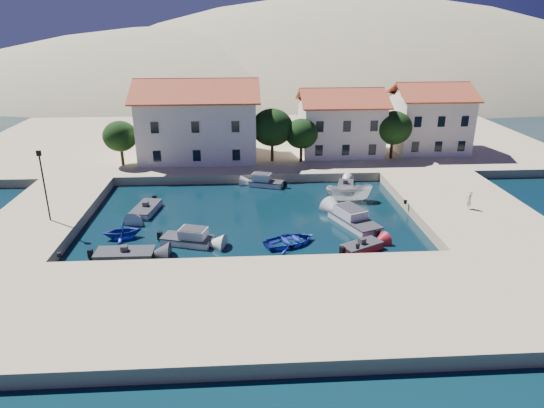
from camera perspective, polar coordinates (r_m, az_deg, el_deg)
The scene contains 23 objects.
ground at distance 36.50m, azimuth -2.19°, elevation -7.55°, with size 400.00×400.00×0.00m, color black.
quay_south at distance 31.08m, azimuth -1.90°, elevation -12.01°, with size 52.00×12.00×1.00m, color tan.
quay_east at distance 50.02m, azimuth 21.65°, elevation -0.35°, with size 11.00×20.00×1.00m, color tan.
quay_west at distance 48.93m, azimuth -25.38°, elevation -1.39°, with size 8.00×20.00×1.00m, color tan.
quay_north at distance 72.13m, azimuth -1.40°, elevation 7.39°, with size 80.00×36.00×1.00m, color tan.
hills at distance 162.35m, azimuth 4.09°, elevation 6.33°, with size 254.00×176.00×99.00m.
building_left at distance 61.40m, azimuth -8.67°, elevation 9.95°, with size 14.70×9.45×9.70m.
building_mid at distance 63.54m, azimuth 8.07°, elevation 9.69°, with size 10.50×8.40×8.30m.
building_right at distance 67.84m, azimuth 18.04°, elevation 9.81°, with size 9.45×8.40×8.80m.
trees at distance 59.11m, azimuth 1.51°, elevation 8.66°, with size 37.30×5.30×6.45m.
lamppost at distance 45.29m, azimuth -25.32°, elevation 2.67°, with size 0.35×0.25×6.22m.
bollards at distance 39.59m, azimuth 1.70°, elevation -3.30°, with size 29.36×9.56×0.30m.
motorboat_grey_sw at distance 39.48m, azimuth -16.92°, elevation -5.72°, with size 4.50×2.04×1.25m.
cabin_cruiser_south at distance 40.65m, azimuth -9.96°, elevation -4.00°, with size 4.49×2.90×1.60m.
rowboat_south at distance 40.17m, azimuth 2.12°, elevation -4.74°, with size 3.17×4.43×0.92m, color navy.
motorboat_red_se at distance 39.66m, azimuth 10.48°, elevation -4.98°, with size 3.73×2.99×1.25m.
cabin_cruiser_east at distance 44.23m, azimuth 9.69°, elevation -1.88°, with size 4.20×5.98×1.60m.
boat_east at distance 50.26m, azimuth 9.00°, elevation 0.42°, with size 1.79×4.75×1.83m, color silver.
motorboat_white_ne at distance 53.54m, azimuth 8.63°, elevation 2.07°, with size 2.49×3.77×1.25m.
rowboat_west at distance 43.13m, azimuth -17.13°, elevation -3.85°, with size 2.69×3.12×1.64m, color navy.
motorboat_white_west at distance 48.11m, azimuth -14.60°, elevation -0.60°, with size 2.62×4.57×1.25m.
cabin_cruiser_north at distance 53.77m, azimuth -0.71°, elevation 2.60°, with size 4.08×2.74×1.60m.
pedestrian at distance 48.01m, azimuth 22.18°, elevation 0.44°, with size 0.62×0.41×1.71m, color white.
Camera 1 is at (-0.62, -32.08, 17.40)m, focal length 32.00 mm.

